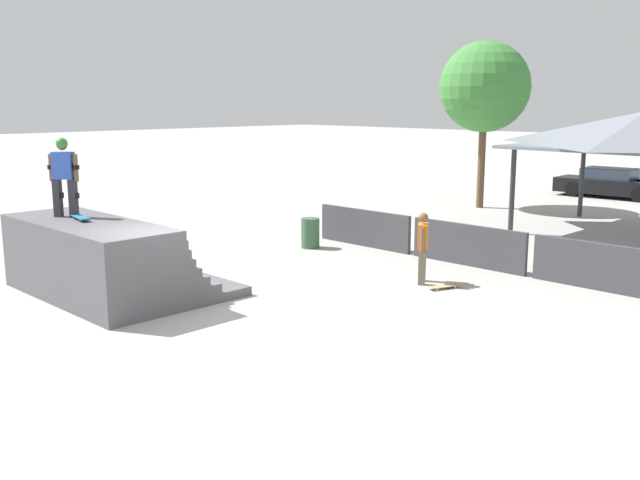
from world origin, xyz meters
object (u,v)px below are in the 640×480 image
object	(u,v)px
bystander_walking	(423,244)
trash_bin	(310,233)
skateboard_on_ground	(446,286)
tree_beside_pavilion	(485,87)
skater_on_deck	(64,172)
skateboard_on_deck	(81,218)
parked_car_black	(611,184)

from	to	relation	value
bystander_walking	trash_bin	distance (m)	4.79
skateboard_on_ground	tree_beside_pavilion	size ratio (longest dim) A/B	0.13
skater_on_deck	tree_beside_pavilion	world-z (taller)	tree_beside_pavilion
skater_on_deck	bystander_walking	size ratio (longest dim) A/B	1.05
tree_beside_pavilion	trash_bin	xyz separation A→B (m)	(0.89, -10.14, -4.19)
skateboard_on_deck	bystander_walking	size ratio (longest dim) A/B	0.51
skateboard_on_deck	trash_bin	world-z (taller)	skateboard_on_deck
skateboard_on_ground	parked_car_black	xyz separation A→B (m)	(-3.86, 17.66, 0.54)
skateboard_on_deck	parked_car_black	bearing A→B (deg)	97.18
skateboard_on_ground	skateboard_on_deck	bearing A→B (deg)	159.50
skater_on_deck	trash_bin	distance (m)	7.27
skateboard_on_deck	skateboard_on_ground	distance (m)	8.05
bystander_walking	skateboard_on_ground	xyz separation A→B (m)	(0.69, -0.04, -0.85)
skater_on_deck	skateboard_on_ground	xyz separation A→B (m)	(5.88, 5.91, -2.55)
parked_car_black	trash_bin	bearing A→B (deg)	-99.04
parked_car_black	bystander_walking	bearing A→B (deg)	-83.70
skater_on_deck	trash_bin	world-z (taller)	skater_on_deck
skateboard_on_deck	bystander_walking	bearing A→B (deg)	63.22
skater_on_deck	parked_car_black	distance (m)	23.73
trash_bin	tree_beside_pavilion	bearing A→B (deg)	95.02
skater_on_deck	tree_beside_pavilion	xyz separation A→B (m)	(-0.37, 17.06, 2.00)
skater_on_deck	skateboard_on_deck	bearing A→B (deg)	-36.43
skateboard_on_ground	parked_car_black	bearing A→B (deg)	33.29
bystander_walking	skateboard_on_ground	distance (m)	1.10
skater_on_deck	tree_beside_pavilion	bearing A→B (deg)	54.84
trash_bin	skateboard_on_deck	bearing A→B (deg)	-88.84
skater_on_deck	trash_bin	size ratio (longest dim) A/B	2.02
bystander_walking	skateboard_on_deck	bearing A→B (deg)	108.56
bystander_walking	skateboard_on_ground	world-z (taller)	bystander_walking
bystander_walking	skateboard_on_ground	bearing A→B (deg)	-127.64
skateboard_on_deck	skateboard_on_ground	world-z (taller)	skateboard_on_deck
skateboard_on_deck	trash_bin	distance (m)	7.03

